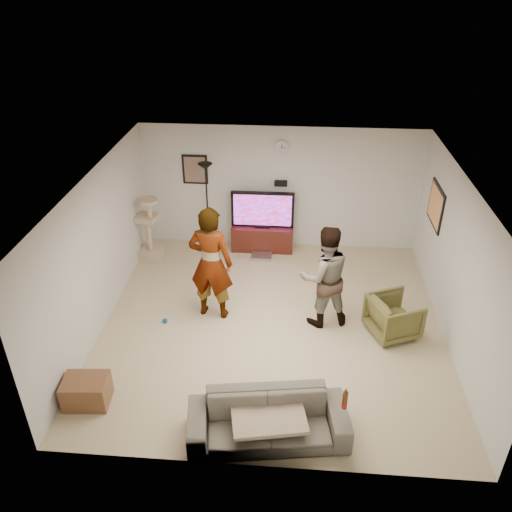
# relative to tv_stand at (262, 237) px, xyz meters

# --- Properties ---
(floor) EXTENTS (5.50, 5.50, 0.02)m
(floor) POSITION_rel_tv_stand_xyz_m (0.34, -2.50, -0.27)
(floor) COLOR #C3B790
(floor) RESTS_ON ground
(ceiling) EXTENTS (5.50, 5.50, 0.02)m
(ceiling) POSITION_rel_tv_stand_xyz_m (0.34, -2.50, 2.25)
(ceiling) COLOR silver
(ceiling) RESTS_ON wall_back
(wall_back) EXTENTS (5.50, 0.04, 2.50)m
(wall_back) POSITION_rel_tv_stand_xyz_m (0.34, 0.25, 0.99)
(wall_back) COLOR silver
(wall_back) RESTS_ON floor
(wall_front) EXTENTS (5.50, 0.04, 2.50)m
(wall_front) POSITION_rel_tv_stand_xyz_m (0.34, -5.25, 0.99)
(wall_front) COLOR silver
(wall_front) RESTS_ON floor
(wall_left) EXTENTS (0.04, 5.50, 2.50)m
(wall_left) POSITION_rel_tv_stand_xyz_m (-2.41, -2.50, 0.99)
(wall_left) COLOR silver
(wall_left) RESTS_ON floor
(wall_right) EXTENTS (0.04, 5.50, 2.50)m
(wall_right) POSITION_rel_tv_stand_xyz_m (3.09, -2.50, 0.99)
(wall_right) COLOR silver
(wall_right) RESTS_ON floor
(wall_clock) EXTENTS (0.26, 0.04, 0.26)m
(wall_clock) POSITION_rel_tv_stand_xyz_m (0.34, 0.22, 1.84)
(wall_clock) COLOR silver
(wall_clock) RESTS_ON wall_back
(wall_speaker) EXTENTS (0.25, 0.10, 0.10)m
(wall_speaker) POSITION_rel_tv_stand_xyz_m (0.34, 0.19, 1.12)
(wall_speaker) COLOR black
(wall_speaker) RESTS_ON wall_back
(picture_back) EXTENTS (0.42, 0.03, 0.52)m
(picture_back) POSITION_rel_tv_stand_xyz_m (-1.36, 0.23, 1.34)
(picture_back) COLOR brown
(picture_back) RESTS_ON wall_back
(picture_right) EXTENTS (0.03, 0.78, 0.62)m
(picture_right) POSITION_rel_tv_stand_xyz_m (3.07, -0.90, 1.24)
(picture_right) COLOR #FF995C
(picture_right) RESTS_ON wall_right
(tv_stand) EXTENTS (1.24, 0.45, 0.52)m
(tv_stand) POSITION_rel_tv_stand_xyz_m (0.00, 0.00, 0.00)
(tv_stand) COLOR #39130F
(tv_stand) RESTS_ON floor
(console_box) EXTENTS (0.40, 0.30, 0.07)m
(console_box) POSITION_rel_tv_stand_xyz_m (0.01, -0.40, -0.22)
(console_box) COLOR #ACAAB8
(console_box) RESTS_ON floor
(tv) EXTENTS (1.25, 0.08, 0.74)m
(tv) POSITION_rel_tv_stand_xyz_m (0.00, 0.00, 0.63)
(tv) COLOR black
(tv) RESTS_ON tv_stand
(tv_screen) EXTENTS (1.15, 0.01, 0.65)m
(tv_screen) POSITION_rel_tv_stand_xyz_m (0.00, -0.04, 0.63)
(tv_screen) COLOR #882DEF
(tv_screen) RESTS_ON tv
(floor_lamp) EXTENTS (0.32, 0.32, 1.84)m
(floor_lamp) POSITION_rel_tv_stand_xyz_m (-1.09, -0.09, 0.66)
(floor_lamp) COLOR black
(floor_lamp) RESTS_ON floor
(cat_tree) EXTENTS (0.48, 0.48, 1.32)m
(cat_tree) POSITION_rel_tv_stand_xyz_m (-2.19, -0.57, 0.40)
(cat_tree) COLOR tan
(cat_tree) RESTS_ON floor
(person_left) EXTENTS (0.78, 0.57, 1.97)m
(person_left) POSITION_rel_tv_stand_xyz_m (-0.67, -2.30, 0.73)
(person_left) COLOR #A8A8A8
(person_left) RESTS_ON floor
(person_right) EXTENTS (0.98, 0.85, 1.74)m
(person_right) POSITION_rel_tv_stand_xyz_m (1.14, -2.36, 0.61)
(person_right) COLOR #353D8D
(person_right) RESTS_ON floor
(sofa) EXTENTS (2.07, 1.06, 0.58)m
(sofa) POSITION_rel_tv_stand_xyz_m (0.41, -4.80, 0.03)
(sofa) COLOR #58544A
(sofa) RESTS_ON floor
(throw_blanket) EXTENTS (1.02, 0.86, 0.06)m
(throw_blanket) POSITION_rel_tv_stand_xyz_m (0.41, -4.80, 0.13)
(throw_blanket) COLOR tan
(throw_blanket) RESTS_ON sofa
(beer_bottle) EXTENTS (0.06, 0.06, 0.25)m
(beer_bottle) POSITION_rel_tv_stand_xyz_m (1.32, -4.80, 0.44)
(beer_bottle) COLOR #502910
(beer_bottle) RESTS_ON sofa
(armchair) EXTENTS (0.94, 0.93, 0.66)m
(armchair) POSITION_rel_tv_stand_xyz_m (2.26, -2.59, 0.07)
(armchair) COLOR brown
(armchair) RESTS_ON floor
(side_table) EXTENTS (0.62, 0.49, 0.39)m
(side_table) POSITION_rel_tv_stand_xyz_m (-2.06, -4.43, -0.06)
(side_table) COLOR brown
(side_table) RESTS_ON floor
(toy_ball) EXTENTS (0.08, 0.08, 0.08)m
(toy_ball) POSITION_rel_tv_stand_xyz_m (-1.43, -2.62, -0.22)
(toy_ball) COLOR #004E8D
(toy_ball) RESTS_ON floor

